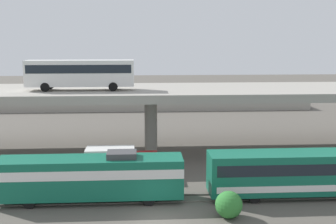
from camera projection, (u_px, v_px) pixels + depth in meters
name	position (u px, v px, depth m)	size (l,w,h in m)	color
ground_plane	(157.00, 219.00, 31.76)	(260.00, 260.00, 0.00)	#565149
rail_strip_near	(156.00, 202.00, 34.94)	(110.00, 0.12, 0.12)	#59544C
rail_strip_far	(155.00, 196.00, 36.44)	(110.00, 0.12, 0.12)	#59544C
train_locomotive	(81.00, 176.00, 34.96)	(16.15, 3.04, 4.18)	#14664C
train_coach_lead	(328.00, 171.00, 36.23)	(20.39, 3.04, 3.86)	#14664C
highway_overpass	(151.00, 94.00, 50.28)	(96.00, 12.88, 7.53)	#9E998E
transit_bus_on_overpass	(80.00, 72.00, 48.06)	(12.00, 2.68, 3.40)	silver
service_truck_east	(120.00, 162.00, 40.78)	(6.80, 2.46, 3.04)	maroon
pier_parking_lot	(147.00, 102.00, 85.74)	(61.67, 13.90, 1.71)	#9E998E
parked_car_0	(50.00, 94.00, 84.48)	(4.39, 1.97, 1.50)	black
parked_car_1	(138.00, 92.00, 87.54)	(4.60, 1.87, 1.50)	navy
parked_car_2	(226.00, 94.00, 84.44)	(4.38, 1.94, 1.50)	#515459
parked_car_3	(264.00, 93.00, 86.77)	(4.57, 1.86, 1.50)	navy
parked_car_4	(89.00, 95.00, 83.02)	(4.51, 1.83, 1.50)	navy
parked_car_5	(187.00, 93.00, 86.37)	(4.43, 1.88, 1.50)	#B7B7BC
harbor_water	(146.00, 92.00, 108.51)	(140.00, 36.00, 0.01)	#385B7A
shrub_right	(229.00, 205.00, 31.90)	(2.06, 2.06, 2.06)	#2F7B32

